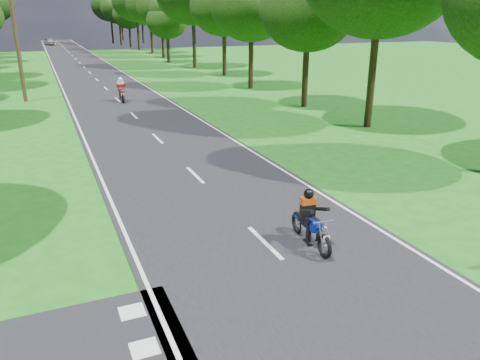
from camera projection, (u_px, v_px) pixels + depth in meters
name	position (u px, v px, depth m)	size (l,w,h in m)	color
ground	(303.00, 281.00, 10.57)	(160.00, 160.00, 0.00)	#185C15
main_road	(84.00, 67.00, 54.00)	(7.00, 140.00, 0.02)	black
road_markings	(85.00, 69.00, 52.32)	(7.40, 140.00, 0.01)	silver
telegraph_pole	(17.00, 41.00, 31.34)	(1.20, 0.26, 8.00)	#382616
rider_near_blue	(311.00, 218.00, 11.96)	(0.59, 1.78, 1.48)	#0D2198
rider_far_red	(121.00, 90.00, 32.29)	(0.65, 1.95, 1.63)	#B20D12
distant_car	(50.00, 42.00, 94.33)	(1.57, 3.89, 1.33)	#AEB0B5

